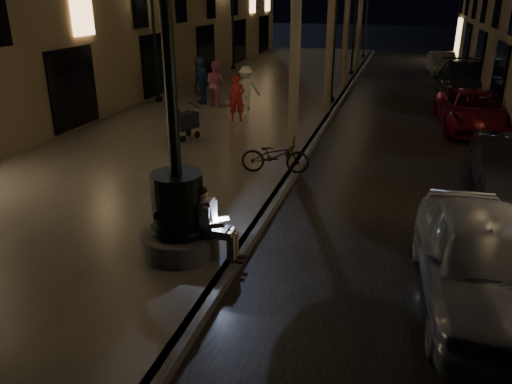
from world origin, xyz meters
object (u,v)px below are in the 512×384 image
(stroller, at_px, (185,121))
(pedestrian_blue, at_px, (202,82))
(lamp_left_c, at_px, (232,16))
(car_fifth, at_px, (442,63))
(pedestrian_pink, at_px, (216,84))
(lamp_curb_b, at_px, (335,27))
(lamp_curb_d, at_px, (367,13))
(car_second, at_px, (506,165))
(lamp_curb_c, at_px, (355,18))
(pedestrian_dark, at_px, (199,76))
(car_rear, at_px, (459,77))
(pedestrian_white, at_px, (246,88))
(lamp_left_b, at_px, (154,27))
(seated_man_laptop, at_px, (211,220))
(bicycle, at_px, (275,155))
(pedestrian_red, at_px, (237,98))
(fountain_lamppost, at_px, (178,200))
(car_front, at_px, (482,261))
(lamp_curb_a, at_px, (293,47))
(car_third, at_px, (474,110))

(stroller, distance_m, pedestrian_blue, 5.55)
(lamp_left_c, bearing_deg, car_fifth, 13.19)
(pedestrian_pink, bearing_deg, lamp_curb_b, -130.44)
(lamp_curb_d, bearing_deg, car_second, -77.36)
(lamp_curb_c, height_order, pedestrian_dark, lamp_curb_c)
(lamp_curb_b, height_order, car_rear, lamp_curb_b)
(pedestrian_pink, bearing_deg, pedestrian_white, -168.43)
(car_fifth, distance_m, pedestrian_pink, 16.03)
(pedestrian_pink, distance_m, pedestrian_dark, 2.59)
(car_fifth, bearing_deg, pedestrian_dark, -139.68)
(lamp_curb_d, bearing_deg, lamp_left_b, -111.53)
(seated_man_laptop, height_order, bicycle, seated_man_laptop)
(stroller, height_order, car_second, stroller)
(pedestrian_red, bearing_deg, car_fifth, 46.95)
(pedestrian_white, height_order, pedestrian_dark, pedestrian_white)
(fountain_lamppost, relative_size, car_front, 1.18)
(stroller, distance_m, pedestrian_dark, 7.47)
(lamp_curb_d, height_order, car_rear, lamp_curb_d)
(pedestrian_white, bearing_deg, pedestrian_dark, -55.67)
(lamp_curb_d, bearing_deg, stroller, -98.88)
(car_second, bearing_deg, pedestrian_blue, 148.30)
(bicycle, bearing_deg, lamp_curb_b, -10.56)
(seated_man_laptop, distance_m, lamp_curb_a, 6.44)
(car_front, bearing_deg, fountain_lamppost, 177.44)
(lamp_left_c, xyz_separation_m, car_second, (12.60, -16.53, -2.59))
(lamp_curb_a, relative_size, pedestrian_blue, 2.65)
(car_rear, xyz_separation_m, pedestrian_red, (-8.30, -9.38, 0.31))
(car_rear, xyz_separation_m, pedestrian_pink, (-9.93, -7.17, 0.39))
(car_rear, relative_size, pedestrian_pink, 2.72)
(lamp_curb_a, relative_size, lamp_left_b, 1.00)
(fountain_lamppost, xyz_separation_m, lamp_left_b, (-6.40, 12.00, 2.02))
(pedestrian_red, distance_m, bicycle, 5.74)
(lamp_curb_d, distance_m, lamp_left_c, 10.70)
(lamp_curb_d, xyz_separation_m, pedestrian_dark, (-5.99, -16.06, -2.19))
(pedestrian_dark, bearing_deg, lamp_left_b, 129.57)
(stroller, height_order, car_rear, car_rear)
(lamp_left_b, distance_m, car_second, 14.43)
(lamp_curb_c, relative_size, lamp_left_b, 1.00)
(lamp_curb_a, xyz_separation_m, car_front, (4.30, -5.91, -2.48))
(fountain_lamppost, height_order, lamp_curb_a, fountain_lamppost)
(lamp_curb_b, height_order, car_third, lamp_curb_b)
(car_second, relative_size, bicycle, 2.23)
(lamp_curb_a, distance_m, bicycle, 2.93)
(car_rear, bearing_deg, car_front, -90.40)
(lamp_curb_d, bearing_deg, seated_man_laptop, -90.17)
(car_fifth, xyz_separation_m, pedestrian_pink, (-9.42, -12.96, 0.47))
(seated_man_laptop, bearing_deg, pedestrian_blue, 112.60)
(pedestrian_blue, bearing_deg, lamp_left_b, -133.55)
(pedestrian_red, bearing_deg, car_rear, 32.63)
(pedestrian_white, bearing_deg, lamp_curb_d, -116.18)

